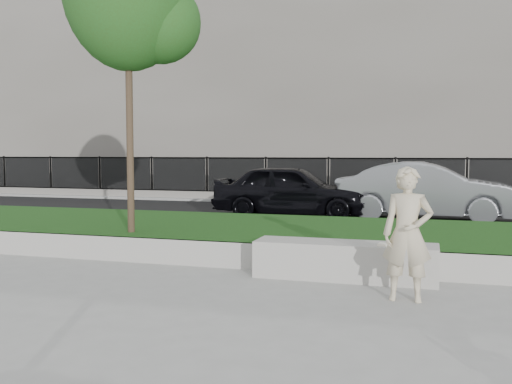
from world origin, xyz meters
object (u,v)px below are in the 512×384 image
(car_dark, at_px, (291,190))
(car_silver, at_px, (427,191))
(stone_bench, at_px, (345,261))
(man, at_px, (408,234))
(book, at_px, (387,245))

(car_dark, xyz_separation_m, car_silver, (3.50, 0.19, 0.03))
(stone_bench, relative_size, man, 1.57)
(book, distance_m, car_silver, 7.31)
(book, bearing_deg, car_dark, 121.23)
(car_dark, height_order, car_silver, car_silver)
(stone_bench, bearing_deg, man, -47.48)
(man, distance_m, car_dark, 8.58)
(man, xyz_separation_m, book, (-0.29, 0.83, -0.27))
(man, height_order, book, man)
(stone_bench, height_order, man, man)
(man, xyz_separation_m, car_dark, (-3.29, 7.92, -0.05))
(stone_bench, relative_size, car_dark, 0.60)
(stone_bench, height_order, car_dark, car_dark)
(stone_bench, bearing_deg, car_dark, 109.10)
(stone_bench, distance_m, car_silver, 7.27)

